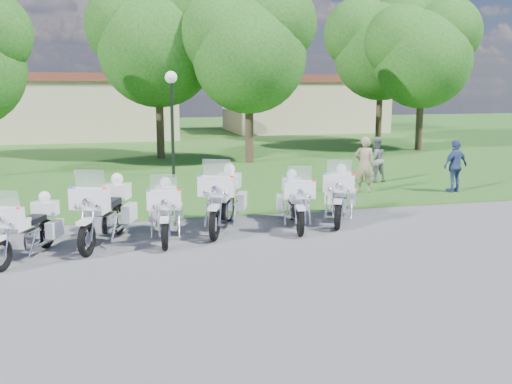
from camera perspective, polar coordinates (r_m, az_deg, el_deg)
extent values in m
plane|color=slate|center=(11.91, 1.16, -5.53)|extent=(100.00, 100.00, 0.00)
cube|color=#325B1C|center=(38.30, -9.64, 5.42)|extent=(100.00, 48.00, 0.01)
torus|color=black|center=(11.28, -24.11, -5.80)|extent=(0.35, 0.61, 0.61)
torus|color=black|center=(12.55, -20.24, -3.94)|extent=(0.35, 0.61, 0.61)
cube|color=white|center=(11.30, -23.78, -2.33)|extent=(0.69, 0.46, 0.36)
cube|color=silver|center=(11.28, -23.75, -0.69)|extent=(0.51, 0.31, 0.34)
sphere|color=red|center=(11.06, -22.74, -1.59)|extent=(0.08, 0.08, 0.08)
cube|color=silver|center=(11.90, -22.06, -4.30)|extent=(0.49, 0.59, 0.31)
cube|color=white|center=(11.64, -22.72, -3.04)|extent=(0.46, 0.55, 0.20)
cube|color=black|center=(12.05, -21.49, -2.60)|extent=(0.51, 0.64, 0.11)
cube|color=white|center=(12.26, -19.49, -3.48)|extent=(0.34, 0.50, 0.33)
cube|color=white|center=(12.54, -21.67, -3.33)|extent=(0.34, 0.50, 0.33)
cube|color=white|center=(12.45, -20.33, -1.52)|extent=(0.55, 0.51, 0.29)
sphere|color=white|center=(12.41, -20.40, -0.45)|extent=(0.24, 0.24, 0.24)
torus|color=black|center=(11.64, -16.57, -4.57)|extent=(0.38, 0.71, 0.71)
torus|color=black|center=(13.27, -13.61, -2.60)|extent=(0.38, 0.71, 0.71)
cube|color=white|center=(11.54, -16.71, -2.81)|extent=(0.34, 0.50, 0.07)
cube|color=white|center=(11.69, -16.31, -0.65)|extent=(0.81, 0.50, 0.42)
cube|color=silver|center=(11.69, -16.29, 1.20)|extent=(0.60, 0.33, 0.40)
sphere|color=red|center=(11.48, -14.91, 0.24)|extent=(0.10, 0.10, 0.10)
sphere|color=#1426E5|center=(11.73, -18.01, 0.30)|extent=(0.10, 0.10, 0.10)
cube|color=silver|center=(12.44, -14.98, -2.93)|extent=(0.54, 0.68, 0.36)
cube|color=white|center=(12.13, -15.49, -1.49)|extent=(0.51, 0.64, 0.23)
cube|color=black|center=(12.66, -14.55, -1.06)|extent=(0.57, 0.74, 0.13)
cube|color=white|center=(12.98, -12.55, -2.02)|extent=(0.37, 0.58, 0.38)
cube|color=white|center=(13.20, -15.17, -1.94)|extent=(0.37, 0.58, 0.38)
cube|color=white|center=(13.18, -13.68, 0.09)|extent=(0.62, 0.57, 0.34)
sphere|color=white|center=(13.13, -13.73, 1.27)|extent=(0.28, 0.28, 0.28)
torus|color=black|center=(11.74, -9.11, -4.31)|extent=(0.20, 0.65, 0.64)
torus|color=black|center=(13.32, -8.94, -2.52)|extent=(0.20, 0.65, 0.64)
cube|color=white|center=(11.64, -9.16, -2.73)|extent=(0.22, 0.44, 0.07)
cube|color=white|center=(11.80, -9.18, -0.78)|extent=(0.71, 0.31, 0.38)
cube|color=silver|center=(11.79, -9.22, 0.88)|extent=(0.55, 0.18, 0.36)
sphere|color=red|center=(11.70, -7.71, 0.08)|extent=(0.09, 0.09, 0.09)
sphere|color=#1426E5|center=(11.72, -10.72, 0.01)|extent=(0.09, 0.09, 0.09)
cube|color=silver|center=(12.52, -9.03, -2.82)|extent=(0.39, 0.57, 0.33)
cube|color=white|center=(12.22, -9.10, -1.53)|extent=(0.36, 0.53, 0.21)
cube|color=black|center=(12.73, -9.04, -1.13)|extent=(0.39, 0.63, 0.12)
cube|color=white|center=(13.14, -7.71, -1.94)|extent=(0.23, 0.52, 0.35)
cube|color=white|center=(13.16, -10.23, -1.99)|extent=(0.23, 0.52, 0.35)
cube|color=white|center=(13.24, -9.01, -0.10)|extent=(0.50, 0.44, 0.31)
sphere|color=white|center=(13.19, -9.04, 0.97)|extent=(0.25, 0.25, 0.25)
torus|color=black|center=(12.35, -4.17, -3.25)|extent=(0.40, 0.74, 0.74)
torus|color=black|center=(14.13, -2.67, -1.47)|extent=(0.40, 0.74, 0.74)
cube|color=white|center=(12.24, -4.21, -1.52)|extent=(0.36, 0.52, 0.08)
cube|color=white|center=(12.43, -3.98, 0.57)|extent=(0.83, 0.53, 0.44)
cube|color=silver|center=(12.43, -3.95, 2.37)|extent=(0.62, 0.35, 0.41)
sphere|color=red|center=(12.26, -2.45, 1.44)|extent=(0.10, 0.10, 0.10)
sphere|color=#1426E5|center=(12.40, -5.65, 1.50)|extent=(0.10, 0.10, 0.10)
cube|color=silver|center=(13.23, -3.36, -1.72)|extent=(0.57, 0.71, 0.37)
cube|color=white|center=(12.90, -3.59, -0.30)|extent=(0.54, 0.66, 0.24)
cube|color=black|center=(13.48, -3.12, 0.08)|extent=(0.60, 0.77, 0.13)
cube|color=white|center=(13.88, -1.46, -0.89)|extent=(0.39, 0.60, 0.40)
cube|color=white|center=(14.00, -4.12, -0.82)|extent=(0.39, 0.60, 0.40)
cube|color=white|center=(14.05, -2.67, 1.15)|extent=(0.65, 0.60, 0.35)
sphere|color=white|center=(14.00, -2.68, 2.30)|extent=(0.29, 0.29, 0.29)
torus|color=black|center=(12.69, 4.45, -3.06)|extent=(0.25, 0.66, 0.65)
torus|color=black|center=(14.30, 3.59, -1.51)|extent=(0.25, 0.66, 0.65)
cube|color=white|center=(12.60, 4.49, -1.57)|extent=(0.25, 0.45, 0.07)
cube|color=white|center=(12.77, 4.37, 0.24)|extent=(0.73, 0.36, 0.39)
cube|color=silver|center=(12.77, 4.35, 1.79)|extent=(0.56, 0.22, 0.37)
sphere|color=red|center=(12.72, 5.80, 1.03)|extent=(0.09, 0.09, 0.09)
sphere|color=#1426E5|center=(12.64, 3.01, 1.01)|extent=(0.09, 0.09, 0.09)
cube|color=silver|center=(13.49, 3.99, -1.73)|extent=(0.43, 0.60, 0.33)
cube|color=white|center=(13.19, 4.13, -0.50)|extent=(0.40, 0.56, 0.21)
cube|color=black|center=(13.71, 3.86, -0.16)|extent=(0.44, 0.66, 0.12)
cube|color=white|center=(14.16, 4.84, -0.96)|extent=(0.27, 0.53, 0.35)
cube|color=white|center=(14.09, 2.48, -0.99)|extent=(0.27, 0.53, 0.35)
cube|color=white|center=(14.22, 3.60, 0.79)|extent=(0.53, 0.47, 0.31)
sphere|color=white|center=(14.18, 3.61, 1.79)|extent=(0.25, 0.25, 0.25)
torus|color=black|center=(13.38, 8.16, -2.37)|extent=(0.40, 0.67, 0.68)
torus|color=black|center=(15.06, 8.45, -0.93)|extent=(0.40, 0.67, 0.68)
cube|color=white|center=(13.28, 8.20, -0.90)|extent=(0.35, 0.48, 0.07)
cube|color=white|center=(13.47, 8.29, 0.88)|extent=(0.76, 0.53, 0.41)
cube|color=silver|center=(13.47, 8.34, 2.41)|extent=(0.57, 0.35, 0.38)
sphere|color=red|center=(13.37, 9.69, 1.60)|extent=(0.09, 0.09, 0.09)
sphere|color=#1426E5|center=(13.39, 6.91, 1.69)|extent=(0.09, 0.09, 0.09)
cube|color=silver|center=(14.21, 8.33, -1.11)|extent=(0.55, 0.66, 0.34)
cube|color=white|center=(13.91, 8.33, 0.12)|extent=(0.51, 0.61, 0.22)
cube|color=black|center=(14.45, 8.41, 0.42)|extent=(0.58, 0.71, 0.12)
cube|color=white|center=(14.87, 9.61, -0.44)|extent=(0.39, 0.56, 0.36)
cube|color=white|center=(14.89, 7.27, -0.36)|extent=(0.39, 0.56, 0.36)
cube|color=white|center=(14.99, 8.51, 1.33)|extent=(0.61, 0.57, 0.32)
sphere|color=white|center=(14.95, 8.54, 2.33)|extent=(0.26, 0.26, 0.26)
cylinder|color=black|center=(20.97, -8.36, 6.13)|extent=(0.12, 0.12, 3.47)
sphere|color=white|center=(20.92, -8.50, 11.29)|extent=(0.44, 0.44, 0.44)
cylinder|color=#38281C|center=(26.83, -9.59, 7.24)|extent=(0.36, 0.36, 3.67)
sphere|color=#1A4D15|center=(26.84, -9.80, 14.02)|extent=(5.34, 5.34, 5.34)
sphere|color=#1A4D15|center=(27.27, -12.48, 15.98)|extent=(4.01, 4.01, 4.01)
sphere|color=#1A4D15|center=(26.78, -7.05, 17.32)|extent=(3.67, 3.67, 3.67)
cylinder|color=#38281C|center=(24.91, -0.67, 6.77)|extent=(0.36, 0.36, 3.35)
sphere|color=#1A4D15|center=(24.89, -0.68, 13.43)|extent=(4.87, 4.87, 4.87)
sphere|color=#1A4D15|center=(25.10, -3.35, 15.47)|extent=(3.65, 3.65, 3.65)
sphere|color=#1A4D15|center=(24.99, 2.13, 16.55)|extent=(3.35, 3.35, 3.35)
cylinder|color=#38281C|center=(31.14, 16.05, 7.17)|extent=(0.36, 0.36, 3.40)
sphere|color=#1A4D15|center=(31.13, 16.33, 12.57)|extent=(4.95, 4.95, 4.95)
sphere|color=#1A4D15|center=(30.99, 14.26, 14.40)|extent=(3.71, 3.71, 3.71)
sphere|color=#1A4D15|center=(31.55, 18.64, 14.96)|extent=(3.40, 3.40, 3.40)
cylinder|color=#38281C|center=(35.30, 12.21, 8.06)|extent=(0.36, 0.36, 3.87)
sphere|color=#1A4D15|center=(35.33, 12.43, 13.49)|extent=(5.64, 5.64, 5.64)
sphere|color=#1A4D15|center=(35.28, 10.31, 15.29)|extent=(4.23, 4.23, 4.23)
sphere|color=#1A4D15|center=(35.75, 14.76, 15.90)|extent=(3.87, 3.87, 3.87)
cube|color=#C8B490|center=(39.18, -18.70, 7.77)|extent=(14.00, 8.00, 3.60)
cube|color=brown|center=(39.15, -18.88, 10.76)|extent=(14.56, 8.32, 0.50)
cube|color=#C8B490|center=(43.40, 4.73, 8.49)|extent=(11.00, 7.00, 3.60)
cube|color=brown|center=(43.38, 4.77, 11.20)|extent=(11.44, 7.28, 0.50)
imported|color=#9D896A|center=(18.15, 10.78, 2.68)|extent=(0.75, 0.63, 1.76)
imported|color=slate|center=(20.25, 11.87, 3.17)|extent=(0.82, 0.66, 1.57)
imported|color=#374A84|center=(19.00, 19.31, 2.45)|extent=(1.04, 0.65, 1.65)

